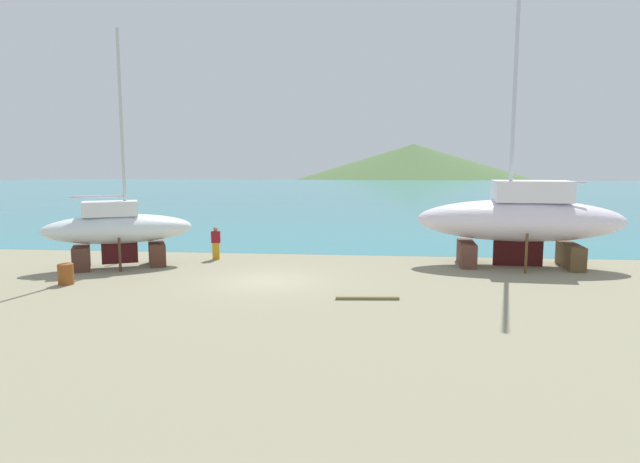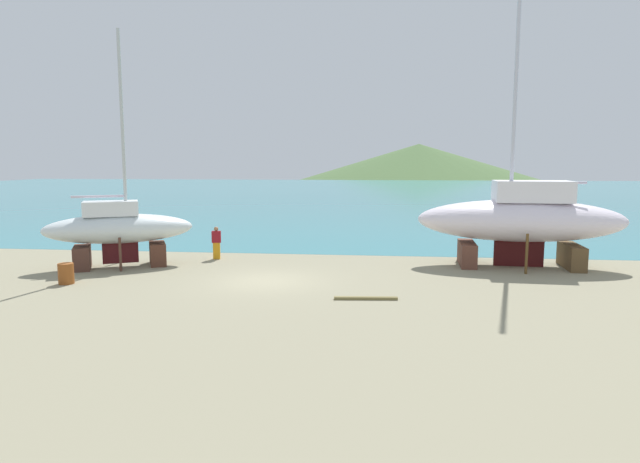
{
  "view_description": "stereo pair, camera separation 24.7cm",
  "coord_description": "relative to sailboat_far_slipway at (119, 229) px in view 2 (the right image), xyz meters",
  "views": [
    {
      "loc": [
        4.33,
        -21.61,
        4.92
      ],
      "look_at": [
        1.84,
        3.37,
        1.65
      ],
      "focal_mm": 30.62,
      "sensor_mm": 36.0,
      "label": 1
    },
    {
      "loc": [
        4.58,
        -21.58,
        4.92
      ],
      "look_at": [
        1.84,
        3.37,
        1.65
      ],
      "focal_mm": 30.62,
      "sensor_mm": 36.0,
      "label": 2
    }
  ],
  "objects": [
    {
      "name": "ground_plane",
      "position": [
        7.43,
        -6.27,
        -1.78
      ],
      "size": [
        43.79,
        43.79,
        0.0
      ],
      "primitive_type": "plane",
      "color": "gray"
    },
    {
      "name": "sea_water",
      "position": [
        7.43,
        60.14,
        -1.78
      ],
      "size": [
        175.15,
        111.68,
        0.01
      ],
      "primitive_type": "cube",
      "color": "teal",
      "rests_on": "ground"
    },
    {
      "name": "headland_hill",
      "position": [
        25.94,
        180.1,
        -1.78
      ],
      "size": [
        146.21,
        146.21,
        22.0
      ],
      "primitive_type": "cone",
      "color": "#4A6839",
      "rests_on": "ground"
    },
    {
      "name": "sailboat_far_slipway",
      "position": [
        0.0,
        0.0,
        0.0
      ],
      "size": [
        6.86,
        4.74,
        10.76
      ],
      "rotation": [
        0.0,
        0.0,
        0.45
      ],
      "color": "#522F22",
      "rests_on": "ground"
    },
    {
      "name": "sailboat_large_starboard",
      "position": [
        18.55,
        2.15,
        0.44
      ],
      "size": [
        9.53,
        3.65,
        15.07
      ],
      "rotation": [
        0.0,
        0.0,
        3.09
      ],
      "color": "brown",
      "rests_on": "ground"
    },
    {
      "name": "worker",
      "position": [
        3.88,
        2.45,
        -0.93
      ],
      "size": [
        0.48,
        0.31,
        1.64
      ],
      "rotation": [
        0.0,
        0.0,
        1.75
      ],
      "color": "orange",
      "rests_on": "ground"
    },
    {
      "name": "barrel_tar_black",
      "position": [
        -0.5,
        -3.62,
        -1.36
      ],
      "size": [
        0.7,
        0.7,
        0.83
      ],
      "primitive_type": "cylinder",
      "rotation": [
        0.0,
        0.0,
        1.74
      ],
      "color": "brown",
      "rests_on": "ground"
    },
    {
      "name": "timber_short_skew",
      "position": [
        11.56,
        -4.84,
        -1.73
      ],
      "size": [
        2.27,
        0.38,
        0.1
      ],
      "primitive_type": "cube",
      "rotation": [
        0.0,
        0.0,
        0.09
      ],
      "color": "olive",
      "rests_on": "ground"
    }
  ]
}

